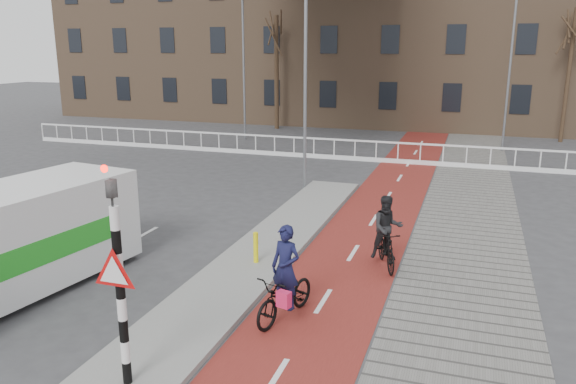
% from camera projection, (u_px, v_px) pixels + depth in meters
% --- Properties ---
extents(ground, '(120.00, 120.00, 0.00)m').
position_uv_depth(ground, '(218.00, 335.00, 10.48)').
color(ground, '#38383A').
rests_on(ground, ground).
extents(bike_lane, '(2.50, 60.00, 0.01)m').
position_uv_depth(bike_lane, '(384.00, 203.00, 19.19)').
color(bike_lane, maroon).
rests_on(bike_lane, ground).
extents(sidewalk, '(3.00, 60.00, 0.01)m').
position_uv_depth(sidewalk, '(469.00, 211.00, 18.33)').
color(sidewalk, slate).
rests_on(sidewalk, ground).
extents(curb_island, '(1.80, 16.00, 0.12)m').
position_uv_depth(curb_island, '(260.00, 254.00, 14.35)').
color(curb_island, gray).
rests_on(curb_island, ground).
extents(traffic_signal, '(0.80, 0.80, 3.68)m').
position_uv_depth(traffic_signal, '(118.00, 272.00, 8.31)').
color(traffic_signal, black).
rests_on(traffic_signal, curb_island).
extents(bollard, '(0.12, 0.12, 0.76)m').
position_uv_depth(bollard, '(256.00, 247.00, 13.59)').
color(bollard, yellow).
rests_on(bollard, curb_island).
extents(cyclist_near, '(1.10, 1.94, 1.92)m').
position_uv_depth(cyclist_near, '(286.00, 288.00, 10.93)').
color(cyclist_near, black).
rests_on(cyclist_near, bike_lane).
extents(cyclist_far, '(1.04, 1.71, 1.80)m').
position_uv_depth(cyclist_far, '(387.00, 238.00, 13.47)').
color(cyclist_far, black).
rests_on(cyclist_far, bike_lane).
extents(van, '(2.95, 5.62, 2.30)m').
position_uv_depth(van, '(16.00, 238.00, 12.12)').
color(van, silver).
rests_on(van, ground).
extents(railing, '(28.00, 0.10, 0.99)m').
position_uv_depth(railing, '(275.00, 149.00, 27.54)').
color(railing, silver).
rests_on(railing, ground).
extents(townhouse_row, '(46.00, 10.00, 15.90)m').
position_uv_depth(townhouse_row, '(375.00, 7.00, 38.78)').
color(townhouse_row, '#7F6047').
rests_on(townhouse_row, ground).
extents(tree_mid, '(0.29, 0.29, 7.07)m').
position_uv_depth(tree_mid, '(277.00, 73.00, 35.66)').
color(tree_mid, '#302315').
rests_on(tree_mid, ground).
extents(tree_right, '(0.22, 0.22, 7.20)m').
position_uv_depth(tree_right, '(568.00, 77.00, 30.55)').
color(tree_right, '#302315').
rests_on(tree_right, ground).
extents(streetlight_near, '(0.12, 0.12, 8.21)m').
position_uv_depth(streetlight_near, '(305.00, 78.00, 20.17)').
color(streetlight_near, slate).
rests_on(streetlight_near, ground).
extents(streetlight_left, '(0.12, 0.12, 8.02)m').
position_uv_depth(streetlight_left, '(244.00, 68.00, 31.40)').
color(streetlight_left, slate).
rests_on(streetlight_left, ground).
extents(streetlight_right, '(0.12, 0.12, 8.86)m').
position_uv_depth(streetlight_right, '(510.00, 63.00, 27.68)').
color(streetlight_right, slate).
rests_on(streetlight_right, ground).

